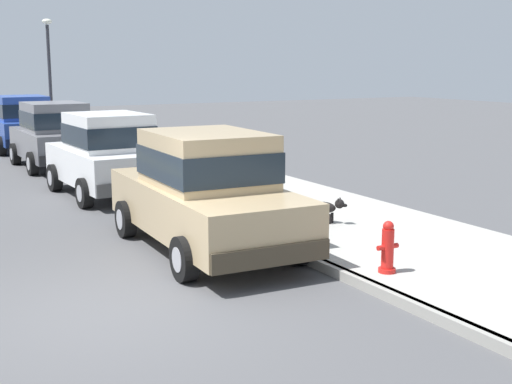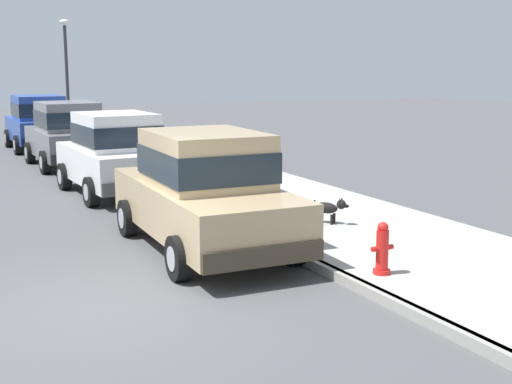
% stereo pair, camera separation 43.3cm
% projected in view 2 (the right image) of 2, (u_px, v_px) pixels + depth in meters
% --- Properties ---
extents(ground_plane, '(80.00, 80.00, 0.00)m').
position_uv_depth(ground_plane, '(105.00, 309.00, 8.53)').
color(ground_plane, '#4C4C4F').
extents(curb, '(0.16, 64.00, 0.14)m').
position_uv_depth(curb, '(326.00, 269.00, 9.93)').
color(curb, gray).
rests_on(curb, ground).
extents(sidewalk, '(3.60, 64.00, 0.14)m').
position_uv_depth(sidewalk, '(424.00, 254.00, 10.73)').
color(sidewalk, '#A8A59E').
rests_on(sidewalk, ground).
extents(car_tan_sedan, '(2.15, 4.66, 1.92)m').
position_uv_depth(car_tan_sedan, '(205.00, 190.00, 11.07)').
color(car_tan_sedan, tan).
rests_on(car_tan_sedan, ground).
extents(car_white_hatchback, '(2.06, 3.86, 1.88)m').
position_uv_depth(car_white_hatchback, '(115.00, 153.00, 15.72)').
color(car_white_hatchback, white).
rests_on(car_white_hatchback, ground).
extents(car_grey_hatchback, '(2.00, 3.83, 1.88)m').
position_uv_depth(car_grey_hatchback, '(67.00, 133.00, 20.02)').
color(car_grey_hatchback, slate).
rests_on(car_grey_hatchback, ground).
extents(car_blue_hatchback, '(1.97, 3.81, 1.88)m').
position_uv_depth(car_blue_hatchback, '(38.00, 122.00, 23.98)').
color(car_blue_hatchback, '#28479E').
rests_on(car_blue_hatchback, ground).
extents(dog_black, '(0.49, 0.65, 0.49)m').
position_uv_depth(dog_black, '(329.00, 208.00, 12.41)').
color(dog_black, black).
rests_on(dog_black, sidewalk).
extents(fire_hydrant, '(0.34, 0.24, 0.72)m').
position_uv_depth(fire_hydrant, '(382.00, 250.00, 9.44)').
color(fire_hydrant, red).
rests_on(fire_hydrant, sidewalk).
extents(street_lamp, '(0.36, 0.36, 4.42)m').
position_uv_depth(street_lamp, '(66.00, 65.00, 25.92)').
color(street_lamp, '#2D2D33').
rests_on(street_lamp, sidewalk).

